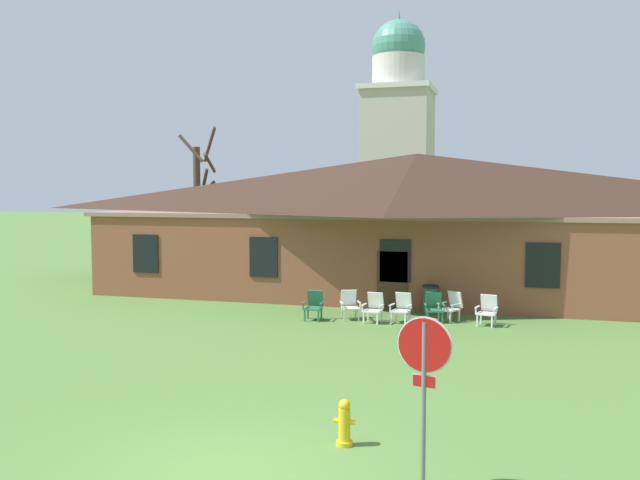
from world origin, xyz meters
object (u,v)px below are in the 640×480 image
(lawn_chair_by_porch, at_px, (314,305))
(lawn_chair_far_side, at_px, (452,306))
(stop_sign, at_px, (424,368))
(lawn_chair_near_door, at_px, (350,304))
(lawn_chair_middle, at_px, (402,307))
(trash_bin, at_px, (430,299))
(lawn_chair_left_end, at_px, (374,307))
(lawn_chair_right_end, at_px, (434,306))
(fire_hydrant, at_px, (344,423))
(lawn_chair_under_eave, at_px, (487,310))

(lawn_chair_by_porch, bearing_deg, lawn_chair_far_side, 13.92)
(stop_sign, distance_m, lawn_chair_near_door, 13.01)
(lawn_chair_near_door, height_order, lawn_chair_middle, same)
(lawn_chair_by_porch, height_order, trash_bin, trash_bin)
(stop_sign, bearing_deg, lawn_chair_near_door, 108.55)
(lawn_chair_left_end, relative_size, lawn_chair_right_end, 1.00)
(lawn_chair_middle, bearing_deg, fire_hydrant, -85.44)
(lawn_chair_left_end, xyz_separation_m, lawn_chair_right_end, (1.85, 0.65, 0.00))
(lawn_chair_far_side, distance_m, trash_bin, 1.38)
(lawn_chair_middle, height_order, trash_bin, trash_bin)
(lawn_chair_left_end, relative_size, lawn_chair_under_eave, 1.00)
(lawn_chair_by_porch, bearing_deg, lawn_chair_right_end, 11.44)
(lawn_chair_by_porch, xyz_separation_m, lawn_chair_middle, (2.85, 0.35, 0.00))
(lawn_chair_near_door, xyz_separation_m, lawn_chair_middle, (1.75, -0.07, 0.00))
(stop_sign, relative_size, lawn_chair_by_porch, 2.62)
(lawn_chair_left_end, distance_m, trash_bin, 2.58)
(lawn_chair_middle, height_order, lawn_chair_under_eave, same)
(stop_sign, distance_m, lawn_chair_far_side, 13.02)
(lawn_chair_right_end, distance_m, lawn_chair_far_side, 0.62)
(lawn_chair_under_eave, relative_size, fire_hydrant, 1.21)
(lawn_chair_far_side, distance_m, lawn_chair_under_eave, 1.23)
(lawn_chair_near_door, xyz_separation_m, lawn_chair_under_eave, (4.42, 0.24, 0.00))
(lawn_chair_near_door, relative_size, lawn_chair_under_eave, 1.00)
(lawn_chair_middle, height_order, fire_hydrant, lawn_chair_middle)
(lawn_chair_right_end, relative_size, trash_bin, 0.98)
(lawn_chair_far_side, xyz_separation_m, fire_hydrant, (-0.65, -11.58, -0.12))
(lawn_chair_far_side, bearing_deg, trash_bin, 127.06)
(lawn_chair_right_end, relative_size, fire_hydrant, 1.21)
(lawn_chair_near_door, distance_m, lawn_chair_middle, 1.75)
(lawn_chair_under_eave, bearing_deg, lawn_chair_by_porch, -173.17)
(lawn_chair_left_end, bearing_deg, lawn_chair_under_eave, 8.66)
(stop_sign, relative_size, fire_hydrant, 3.17)
(lawn_chair_under_eave, xyz_separation_m, fire_hydrant, (-1.80, -11.16, -0.12))
(lawn_chair_by_porch, relative_size, lawn_chair_right_end, 1.00)
(lawn_chair_near_door, height_order, fire_hydrant, lawn_chair_near_door)
(trash_bin, bearing_deg, lawn_chair_left_end, -126.98)
(lawn_chair_by_porch, bearing_deg, trash_bin, 31.70)
(lawn_chair_middle, xyz_separation_m, fire_hydrant, (0.87, -10.85, -0.12))
(lawn_chair_by_porch, xyz_separation_m, fire_hydrant, (3.72, -10.49, -0.12))
(trash_bin, bearing_deg, lawn_chair_middle, -110.41)
(lawn_chair_near_door, bearing_deg, lawn_chair_by_porch, -158.84)
(lawn_chair_middle, relative_size, lawn_chair_right_end, 1.00)
(lawn_chair_far_side, relative_size, fire_hydrant, 1.21)
(lawn_chair_by_porch, distance_m, lawn_chair_middle, 2.87)
(lawn_chair_left_end, xyz_separation_m, fire_hydrant, (1.74, -10.62, -0.12))
(lawn_chair_left_end, bearing_deg, trash_bin, 53.02)
(lawn_chair_left_end, height_order, fire_hydrant, lawn_chair_left_end)
(stop_sign, height_order, lawn_chair_left_end, stop_sign)
(lawn_chair_middle, distance_m, lawn_chair_right_end, 1.07)
(lawn_chair_left_end, height_order, lawn_chair_under_eave, same)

